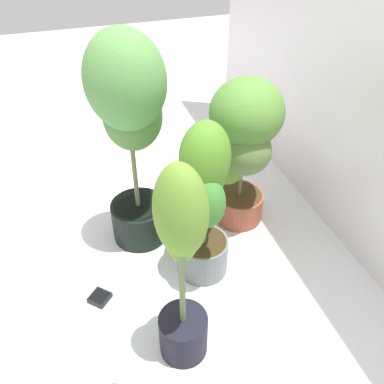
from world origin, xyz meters
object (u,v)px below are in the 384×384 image
(potted_plant_back_left, at_px, (243,140))
(potted_plant_front_left, at_px, (130,123))
(potted_plant_center, at_px, (203,197))
(potted_plant_front_right, at_px, (182,266))
(hygrometer_box, at_px, (100,297))

(potted_plant_back_left, bearing_deg, potted_plant_front_left, -94.76)
(potted_plant_center, xyz_separation_m, potted_plant_front_left, (-0.32, -0.22, 0.21))
(potted_plant_front_left, relative_size, potted_plant_front_right, 1.19)
(potted_plant_front_left, bearing_deg, potted_plant_front_right, 1.72)
(potted_plant_back_left, height_order, potted_plant_front_left, potted_plant_front_left)
(potted_plant_front_right, bearing_deg, potted_plant_center, 151.34)
(potted_plant_center, bearing_deg, potted_plant_back_left, 133.45)
(potted_plant_center, distance_m, hygrometer_box, 0.63)
(potted_plant_back_left, relative_size, potted_plant_front_left, 0.75)
(potted_plant_back_left, bearing_deg, hygrometer_box, -67.93)
(potted_plant_back_left, relative_size, potted_plant_front_right, 0.89)
(potted_plant_center, height_order, potted_plant_front_right, potted_plant_front_right)
(potted_plant_back_left, distance_m, potted_plant_front_left, 0.54)
(potted_plant_back_left, xyz_separation_m, potted_plant_front_left, (-0.04, -0.51, 0.16))
(potted_plant_front_left, height_order, potted_plant_front_right, potted_plant_front_left)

